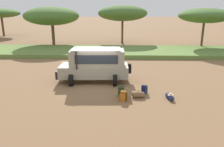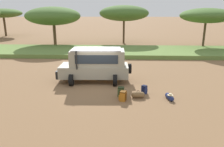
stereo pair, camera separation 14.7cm
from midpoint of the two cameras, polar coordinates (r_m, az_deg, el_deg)
ground_plane at (r=15.41m, az=-3.45°, el=-2.98°), size 320.00×320.00×0.00m
grass_bank at (r=26.78m, az=-0.95°, el=5.84°), size 120.00×7.00×0.44m
safari_vehicle at (r=15.86m, az=-4.04°, el=2.45°), size 5.38×2.84×2.44m
backpack_beside_front_wheel at (r=13.90m, az=8.74°, el=-4.19°), size 0.41×0.42×0.54m
backpack_cluster_center at (r=12.69m, az=3.19°, el=-5.91°), size 0.47×0.46×0.59m
backpack_near_rear_wheel at (r=13.32m, az=2.66°, el=-4.80°), size 0.41×0.43×0.59m
duffel_bag_low_black_case at (r=13.37m, az=15.09°, el=-5.91°), size 0.40×0.90×0.39m
duffel_bag_soft_canvas at (r=13.24m, az=7.12°, el=-5.53°), size 0.82×0.39×0.47m
acacia_tree_far_left at (r=49.39m, az=-26.49°, el=13.92°), size 7.20×7.14×5.35m
acacia_tree_centre_back at (r=32.71m, az=-14.95°, el=14.31°), size 7.58×8.06×5.53m
acacia_tree_right_mid at (r=34.59m, az=3.28°, el=15.45°), size 7.53×6.92×5.78m
acacia_tree_far_right at (r=31.34m, az=23.56°, el=13.69°), size 6.62×7.26×5.32m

